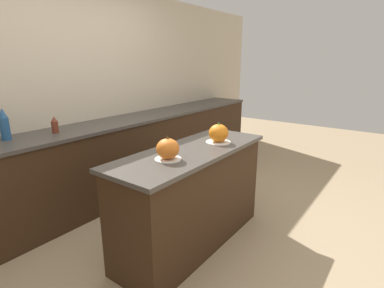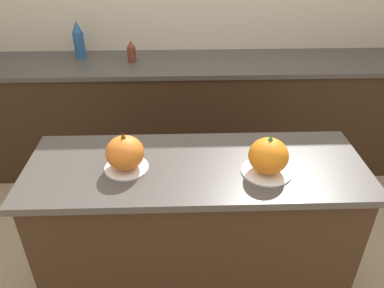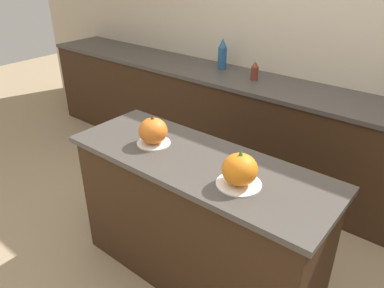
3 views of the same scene
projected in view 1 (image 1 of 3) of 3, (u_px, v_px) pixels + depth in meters
name	position (u px, v px, depth m)	size (l,w,h in m)	color
ground_plane	(192.00, 241.00, 2.80)	(12.00, 12.00, 0.00)	tan
wall_back	(74.00, 95.00, 3.43)	(8.00, 0.06, 2.50)	beige
kitchen_island	(192.00, 197.00, 2.68)	(1.62, 0.59, 0.90)	#382314
back_counter	(98.00, 165.00, 3.45)	(6.00, 0.60, 0.94)	#382314
pumpkin_cake_left	(168.00, 149.00, 2.27)	(0.21, 0.21, 0.19)	white
pumpkin_cake_right	(219.00, 134.00, 2.75)	(0.23, 0.23, 0.20)	white
bottle_tall	(4.00, 125.00, 2.69)	(0.08, 0.08, 0.29)	#235184
bottle_short	(55.00, 125.00, 2.97)	(0.07, 0.07, 0.17)	maroon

